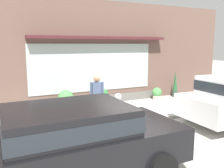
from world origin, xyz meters
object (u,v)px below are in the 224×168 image
object	(u,v)px
fire_hydrant	(118,106)
parked_car_black	(75,137)
potted_plant_low_front	(66,100)
potted_plant_window_center	(157,94)
potted_plant_doorstep	(175,85)
pedestrian_with_handbag	(98,96)
potted_plant_window_left	(103,97)

from	to	relation	value
fire_hydrant	parked_car_black	bearing A→B (deg)	-129.39
potted_plant_low_front	potted_plant_window_center	world-z (taller)	potted_plant_low_front
potted_plant_window_center	potted_plant_doorstep	bearing A→B (deg)	6.67
parked_car_black	potted_plant_window_center	xyz separation A→B (m)	(5.70, 5.03, -0.55)
fire_hydrant	potted_plant_low_front	xyz separation A→B (m)	(-1.47, 1.62, 0.05)
pedestrian_with_handbag	potted_plant_window_left	world-z (taller)	pedestrian_with_handbag
pedestrian_with_handbag	potted_plant_doorstep	xyz separation A→B (m)	(5.16, 2.11, -0.32)
parked_car_black	potted_plant_low_front	size ratio (longest dim) A/B	4.78
fire_hydrant	potted_plant_window_left	xyz separation A→B (m)	(0.22, 1.77, -0.04)
potted_plant_low_front	potted_plant_window_left	world-z (taller)	potted_plant_low_front
potted_plant_window_center	potted_plant_window_left	bearing A→B (deg)	-178.47
fire_hydrant	potted_plant_window_center	xyz separation A→B (m)	(3.09, 1.84, -0.15)
potted_plant_window_left	pedestrian_with_handbag	bearing A→B (deg)	-119.38
potted_plant_doorstep	parked_car_black	bearing A→B (deg)	-143.29
potted_plant_window_center	potted_plant_doorstep	distance (m)	1.28
pedestrian_with_handbag	potted_plant_low_front	xyz separation A→B (m)	(-0.62, 1.74, -0.43)
fire_hydrant	potted_plant_window_left	world-z (taller)	fire_hydrant
fire_hydrant	potted_plant_window_center	bearing A→B (deg)	30.82
potted_plant_low_front	potted_plant_doorstep	bearing A→B (deg)	3.66
pedestrian_with_handbag	parked_car_black	distance (m)	3.54
pedestrian_with_handbag	potted_plant_low_front	bearing A→B (deg)	126.94
pedestrian_with_handbag	parked_car_black	world-z (taller)	pedestrian_with_handbag
fire_hydrant	potted_plant_window_center	world-z (taller)	fire_hydrant
fire_hydrant	potted_plant_window_center	distance (m)	3.60
pedestrian_with_handbag	fire_hydrant	bearing A→B (deg)	25.39
potted_plant_doorstep	potted_plant_window_left	xyz separation A→B (m)	(-4.10, -0.22, -0.21)
pedestrian_with_handbag	parked_car_black	xyz separation A→B (m)	(-1.77, -3.06, -0.08)
potted_plant_window_center	pedestrian_with_handbag	bearing A→B (deg)	-153.46
parked_car_black	potted_plant_doorstep	bearing A→B (deg)	36.21
potted_plant_window_left	potted_plant_low_front	bearing A→B (deg)	-174.93
fire_hydrant	potted_plant_low_front	world-z (taller)	fire_hydrant
potted_plant_low_front	parked_car_black	bearing A→B (deg)	-103.45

